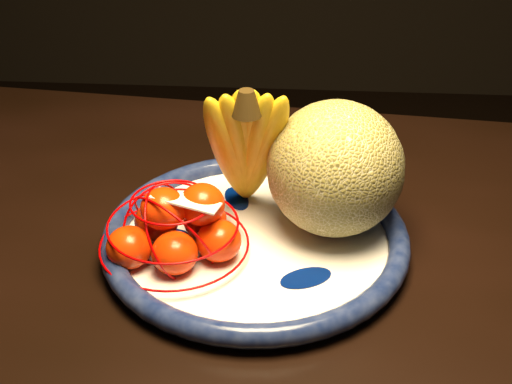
# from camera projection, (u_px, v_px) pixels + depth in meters

# --- Properties ---
(dining_table) EXTENTS (1.55, 1.02, 0.74)m
(dining_table) POSITION_uv_depth(u_px,v_px,m) (347.00, 349.00, 0.79)
(dining_table) COLOR black
(dining_table) RESTS_ON ground
(fruit_bowl) EXTENTS (0.35, 0.35, 0.03)m
(fruit_bowl) POSITION_uv_depth(u_px,v_px,m) (255.00, 239.00, 0.81)
(fruit_bowl) COLOR white
(fruit_bowl) RESTS_ON dining_table
(cantaloupe) EXTENTS (0.15, 0.15, 0.15)m
(cantaloupe) POSITION_uv_depth(u_px,v_px,m) (335.00, 169.00, 0.79)
(cantaloupe) COLOR olive
(cantaloupe) RESTS_ON fruit_bowl
(banana_bunch) EXTENTS (0.13, 0.12, 0.19)m
(banana_bunch) POSITION_uv_depth(u_px,v_px,m) (246.00, 143.00, 0.80)
(banana_bunch) COLOR gold
(banana_bunch) RESTS_ON fruit_bowl
(mandarin_bag) EXTENTS (0.17, 0.17, 0.10)m
(mandarin_bag) POSITION_uv_depth(u_px,v_px,m) (177.00, 228.00, 0.77)
(mandarin_bag) COLOR #FF3000
(mandarin_bag) RESTS_ON fruit_bowl
(price_tag) EXTENTS (0.08, 0.04, 0.01)m
(price_tag) POSITION_uv_depth(u_px,v_px,m) (186.00, 201.00, 0.74)
(price_tag) COLOR white
(price_tag) RESTS_ON mandarin_bag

